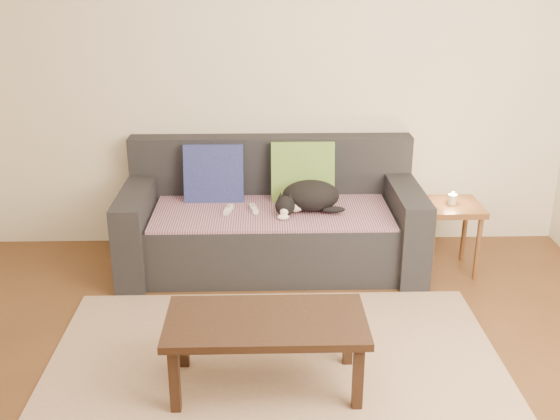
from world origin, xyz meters
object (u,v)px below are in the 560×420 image
Objects in this scene: wii_remote_a at (228,210)px; side_table at (451,216)px; wii_remote_b at (254,209)px; coffee_table at (266,328)px; sofa at (272,223)px; cat at (309,197)px.

wii_remote_a is 1.56m from side_table.
coffee_table is at bearing 171.15° from wii_remote_b.
sofa is 4.29× the size of cat.
cat is at bearing -101.90° from wii_remote_b.
coffee_table is at bearing -99.34° from cat.
cat is 1.01m from side_table.
coffee_table is (0.25, -1.42, -0.10)m from wii_remote_a.
sofa reaches higher than side_table.
wii_remote_a is at bearing 100.15° from coffee_table.
sofa is at bearing -65.80° from wii_remote_b.
wii_remote_a is 1.44m from coffee_table.
wii_remote_b reaches higher than coffee_table.
sofa is at bearing 172.67° from side_table.
wii_remote_a and wii_remote_b have the same top height.
cat is at bearing -76.25° from wii_remote_a.
coffee_table is (-1.30, -1.36, -0.06)m from side_table.
sofa is 4.18× the size of side_table.
wii_remote_b is 1.44m from coffee_table.
sofa is 14.00× the size of wii_remote_a.
coffee_table is (-0.05, -1.52, 0.04)m from sofa.
sofa reaches higher than coffee_table.
cat is 3.26× the size of wii_remote_b.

